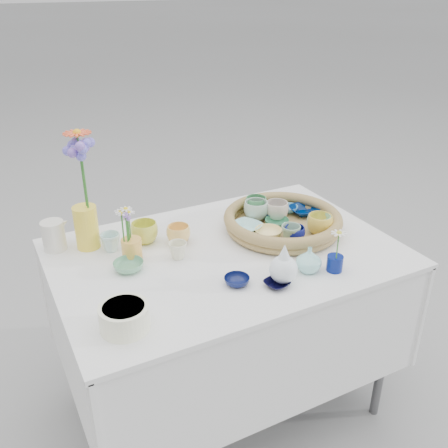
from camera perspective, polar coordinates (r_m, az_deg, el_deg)
name	(u,v)px	position (r m, az deg, el deg)	size (l,w,h in m)	color
ground	(226,402)	(2.34, 0.24, -19.69)	(80.00, 80.00, 0.00)	gray
display_table	(226,402)	(2.34, 0.24, -19.69)	(1.26, 0.86, 0.77)	white
wicker_tray	(283,222)	(2.01, 6.70, 0.27)	(0.47, 0.47, 0.08)	brown
tray_ceramic_0	(272,212)	(2.10, 5.50, 1.35)	(0.12, 0.12, 0.03)	#091B46
tray_ceramic_1	(304,211)	(2.13, 9.13, 1.52)	(0.12, 0.12, 0.03)	#00194C
tray_ceramic_2	(320,224)	(1.97, 10.88, -0.04)	(0.10, 0.10, 0.08)	yellow
tray_ceramic_3	(277,223)	(2.01, 6.06, 0.15)	(0.10, 0.10, 0.03)	#39875E
tray_ceramic_4	(291,234)	(1.89, 7.63, -1.13)	(0.07, 0.07, 0.07)	#84AB89
tray_ceramic_5	(246,227)	(1.97, 2.56, -0.38)	(0.12, 0.12, 0.03)	#A1E1DF
tray_ceramic_6	(256,210)	(2.05, 3.68, 1.55)	(0.10, 0.10, 0.08)	#ACC9B7
tray_ceramic_7	(277,211)	(2.06, 6.05, 1.54)	(0.10, 0.10, 0.08)	beige
tray_ceramic_8	(288,209)	(2.15, 7.36, 1.74)	(0.08, 0.08, 0.03)	#7CD9F5
tray_ceramic_9	(295,234)	(1.90, 8.07, -1.15)	(0.08, 0.08, 0.06)	navy
tray_ceramic_10	(268,233)	(1.93, 5.09, -1.05)	(0.10, 0.10, 0.03)	#FFE794
tray_ceramic_11	(319,224)	(1.97, 10.79, -0.01)	(0.10, 0.10, 0.08)	#93D3B7
tray_ceramic_12	(256,205)	(2.11, 3.67, 2.13)	(0.09, 0.09, 0.07)	#4C995E
loose_ceramic_0	(144,232)	(1.93, -9.09, -0.97)	(0.11, 0.11, 0.08)	#CFD245
loose_ceramic_1	(179,234)	(1.91, -5.22, -1.19)	(0.09, 0.09, 0.07)	#FFCA67
loose_ceramic_2	(129,266)	(1.77, -10.85, -4.75)	(0.11, 0.11, 0.03)	#68AA80
loose_ceramic_3	(178,250)	(1.81, -5.29, -3.02)	(0.07, 0.07, 0.06)	#EAE7C2
loose_ceramic_4	(237,281)	(1.67, 1.48, -6.50)	(0.09, 0.09, 0.03)	#0C1447
loose_ceramic_5	(111,242)	(1.90, -12.83, -2.04)	(0.07, 0.07, 0.07)	silver
loose_ceramic_6	(277,284)	(1.67, 6.05, -6.82)	(0.08, 0.08, 0.02)	black
fluted_bowl	(124,317)	(1.49, -11.31, -10.41)	(0.15, 0.15, 0.08)	white
bud_vase_paleblue	(284,263)	(1.66, 6.85, -4.42)	(0.10, 0.10, 0.15)	white
bud_vase_seafoam	(309,259)	(1.74, 9.69, -4.02)	(0.09, 0.09, 0.09)	#9AE4DE
bud_vase_cobalt	(335,263)	(1.77, 12.54, -4.41)	(0.06, 0.06, 0.06)	navy
single_daisy	(338,246)	(1.72, 12.86, -2.46)	(0.06, 0.06, 0.12)	white
tall_vase_yellow	(87,227)	(1.92, -15.44, -0.36)	(0.09, 0.09, 0.17)	yellow
gerbera	(82,171)	(1.85, -15.91, 5.89)	(0.11, 0.11, 0.29)	#FF5A30
hydrangea	(85,179)	(1.84, -15.65, 4.96)	(0.09, 0.09, 0.31)	#815CCC
white_pitcher	(54,236)	(1.96, -18.89, -1.26)	(0.12, 0.08, 0.11)	white
daisy_cup	(132,249)	(1.83, -10.49, -2.83)	(0.07, 0.07, 0.08)	#FCB648
daisy_posy	(127,223)	(1.78, -11.03, 0.15)	(0.08, 0.08, 0.14)	white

